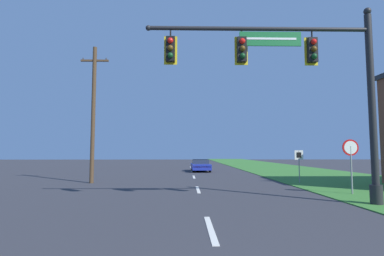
{
  "coord_description": "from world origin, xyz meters",
  "views": [
    {
      "loc": [
        -0.63,
        -1.74,
        1.94
      ],
      "look_at": [
        0.0,
        29.45,
        4.48
      ],
      "focal_mm": 28.0,
      "sensor_mm": 36.0,
      "label": 1
    }
  ],
  "objects": [
    {
      "name": "stop_sign",
      "position": [
        7.03,
        12.05,
        1.86
      ],
      "size": [
        0.76,
        0.07,
        2.5
      ],
      "color": "gray",
      "rests_on": "grass_verge_right"
    },
    {
      "name": "grass_verge_right",
      "position": [
        10.5,
        30.0,
        0.02
      ],
      "size": [
        10.0,
        110.0,
        0.04
      ],
      "color": "#38752D",
      "rests_on": "ground"
    },
    {
      "name": "road_center_line",
      "position": [
        0.0,
        22.0,
        0.01
      ],
      "size": [
        0.16,
        34.8,
        0.01
      ],
      "color": "silver",
      "rests_on": "ground"
    },
    {
      "name": "signal_mast",
      "position": [
        4.02,
        9.3,
        4.67
      ],
      "size": [
        8.79,
        0.47,
        7.49
      ],
      "color": "#232326",
      "rests_on": "grass_verge_right"
    },
    {
      "name": "route_sign_post",
      "position": [
        6.58,
        17.28,
        1.53
      ],
      "size": [
        0.55,
        0.06,
        2.03
      ],
      "color": "gray",
      "rests_on": "grass_verge_right"
    },
    {
      "name": "utility_pole_near",
      "position": [
        -6.61,
        17.52,
        4.57
      ],
      "size": [
        1.8,
        0.26,
        8.83
      ],
      "color": "#4C3823",
      "rests_on": "ground"
    },
    {
      "name": "car_ahead",
      "position": [
        0.86,
        29.04,
        0.61
      ],
      "size": [
        1.93,
        4.66,
        1.19
      ],
      "color": "black",
      "rests_on": "ground"
    }
  ]
}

